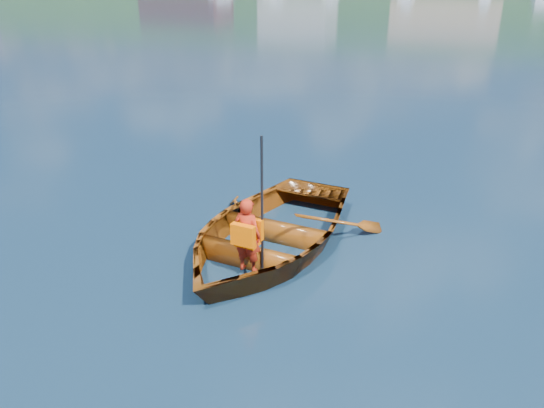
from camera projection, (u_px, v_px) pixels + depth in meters
The scene contains 3 objects.
ground at pixel (277, 238), 8.53m from camera, with size 600.00×600.00×0.00m.
rowboat at pixel (267, 231), 8.13m from camera, with size 3.39×4.42×0.85m.
child_paddler at pixel (248, 235), 7.18m from camera, with size 0.42×0.37×1.92m.
Camera 1 is at (2.48, -7.21, 3.86)m, focal length 35.00 mm.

